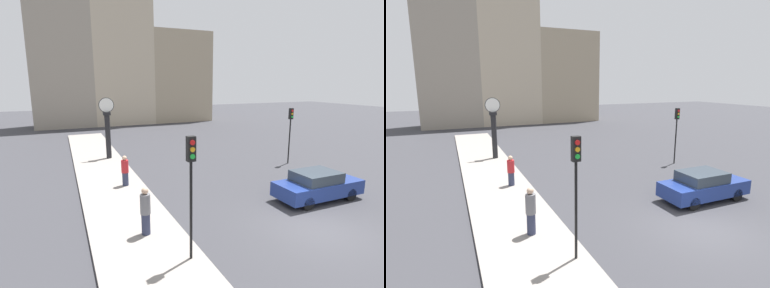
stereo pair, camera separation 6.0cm
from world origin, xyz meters
TOP-DOWN VIEW (x-y plane):
  - ground_plane at (0.00, 0.00)m, footprint 120.00×120.00m
  - sidewalk_corner at (-6.59, 11.90)m, footprint 3.37×27.79m
  - building_row at (-0.97, 33.86)m, footprint 23.60×5.00m
  - sedan_car at (2.31, 2.22)m, footprint 4.37×1.73m
  - traffic_light_near at (-5.40, -0.06)m, footprint 0.26×0.24m
  - traffic_light_far at (5.65, 8.04)m, footprint 0.26×0.24m
  - street_clock at (-5.78, 14.20)m, footprint 1.07×0.49m
  - pedestrian_grey_jacket at (-6.30, 2.04)m, footprint 0.38×0.38m
  - pedestrian_red_top at (-5.90, 7.68)m, footprint 0.39×0.39m

SIDE VIEW (x-z plane):
  - ground_plane at x=0.00m, z-range 0.00..0.00m
  - sidewalk_corner at x=-6.59m, z-range 0.00..0.13m
  - sedan_car at x=2.31m, z-range 0.00..1.45m
  - pedestrian_red_top at x=-5.90m, z-range 0.13..1.78m
  - pedestrian_grey_jacket at x=-6.30m, z-range 0.13..1.94m
  - street_clock at x=-5.78m, z-range 0.04..4.48m
  - traffic_light_far at x=5.65m, z-range 0.84..4.74m
  - traffic_light_near at x=-5.40m, z-range 0.98..4.94m
  - building_row at x=-0.97m, z-range -0.94..17.44m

